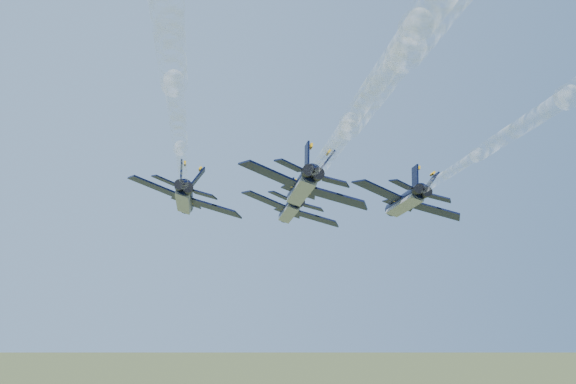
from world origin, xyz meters
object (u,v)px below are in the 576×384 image
object	(u,v)px
jet_lead	(290,210)
jet_right	(405,201)
jet_left	(185,198)
jet_slot	(302,187)

from	to	relation	value
jet_lead	jet_right	bearing A→B (deg)	-45.89
jet_left	jet_right	distance (m)	24.49
jet_lead	jet_slot	world-z (taller)	same
jet_left	jet_right	bearing A→B (deg)	2.85
jet_left	jet_slot	distance (m)	16.35
jet_lead	jet_slot	bearing A→B (deg)	-93.06
jet_left	jet_right	world-z (taller)	same
jet_right	jet_slot	world-z (taller)	same
jet_lead	jet_left	distance (m)	18.43
jet_lead	jet_slot	size ratio (longest dim) A/B	1.00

